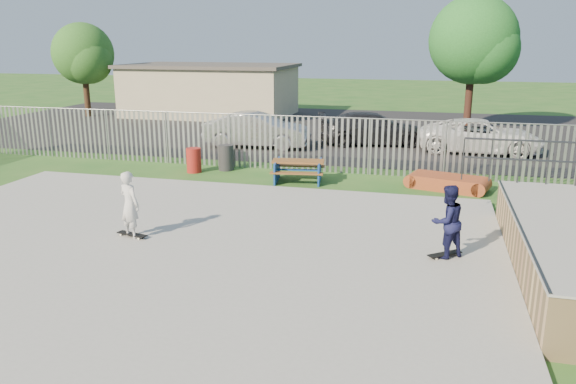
% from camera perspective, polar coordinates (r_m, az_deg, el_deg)
% --- Properties ---
extents(ground, '(120.00, 120.00, 0.00)m').
position_cam_1_polar(ground, '(12.93, -12.85, -6.26)').
color(ground, '#255B1F').
rests_on(ground, ground).
extents(concrete_slab, '(15.00, 12.00, 0.15)m').
position_cam_1_polar(concrete_slab, '(12.90, -12.87, -5.95)').
color(concrete_slab, '#9B9B96').
rests_on(concrete_slab, ground).
extents(fence, '(26.04, 16.02, 2.00)m').
position_cam_1_polar(fence, '(16.35, -2.64, 2.28)').
color(fence, gray).
rests_on(fence, ground).
extents(picnic_table, '(1.92, 1.66, 0.74)m').
position_cam_1_polar(picnic_table, '(18.97, 1.04, 2.17)').
color(picnic_table, brown).
rests_on(picnic_table, ground).
extents(funbox, '(2.37, 1.63, 0.43)m').
position_cam_1_polar(funbox, '(18.75, 15.87, 0.93)').
color(funbox, brown).
rests_on(funbox, ground).
extents(trash_bin_red, '(0.53, 0.53, 0.89)m').
position_cam_1_polar(trash_bin_red, '(20.61, -9.55, 3.20)').
color(trash_bin_red, maroon).
rests_on(trash_bin_red, ground).
extents(trash_bin_grey, '(0.56, 0.56, 0.94)m').
position_cam_1_polar(trash_bin_grey, '(20.80, -6.31, 3.50)').
color(trash_bin_grey, '#28282B').
rests_on(trash_bin_grey, ground).
extents(parking_lot, '(40.00, 18.00, 0.02)m').
position_cam_1_polar(parking_lot, '(30.54, 3.50, 6.41)').
color(parking_lot, black).
rests_on(parking_lot, ground).
extents(car_silver, '(4.75, 1.89, 1.54)m').
position_cam_1_polar(car_silver, '(25.06, -3.18, 6.29)').
color(car_silver, '#B8B7BC').
rests_on(car_silver, parking_lot).
extents(car_dark, '(5.32, 3.15, 1.45)m').
position_cam_1_polar(car_dark, '(26.04, 8.61, 6.38)').
color(car_dark, black).
rests_on(car_dark, parking_lot).
extents(car_white, '(5.18, 2.58, 1.41)m').
position_cam_1_polar(car_white, '(25.20, 19.04, 5.39)').
color(car_white, white).
rests_on(car_white, parking_lot).
extents(building, '(10.40, 6.40, 3.20)m').
position_cam_1_polar(building, '(36.45, -7.86, 10.25)').
color(building, '#BBB08F').
rests_on(building, ground).
extents(tree_left, '(3.71, 3.71, 5.72)m').
position_cam_1_polar(tree_left, '(37.56, -20.11, 13.05)').
color(tree_left, '#3D2718').
rests_on(tree_left, ground).
extents(tree_mid, '(4.47, 4.47, 6.90)m').
position_cam_1_polar(tree_mid, '(31.04, 18.33, 14.43)').
color(tree_mid, '#3A1F17').
rests_on(tree_mid, ground).
extents(skateboard_a, '(0.75, 0.66, 0.08)m').
position_cam_1_polar(skateboard_a, '(12.56, 15.62, -6.18)').
color(skateboard_a, black).
rests_on(skateboard_a, concrete_slab).
extents(skateboard_b, '(0.82, 0.39, 0.08)m').
position_cam_1_polar(skateboard_b, '(13.79, -15.56, -4.24)').
color(skateboard_b, black).
rests_on(skateboard_b, concrete_slab).
extents(skater_navy, '(0.98, 0.95, 1.59)m').
position_cam_1_polar(skater_navy, '(12.31, 15.86, -2.90)').
color(skater_navy, '#12143A').
rests_on(skater_navy, concrete_slab).
extents(skater_white, '(0.68, 0.58, 1.59)m').
position_cam_1_polar(skater_white, '(13.56, -15.78, -1.23)').
color(skater_white, silver).
rests_on(skater_white, concrete_slab).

